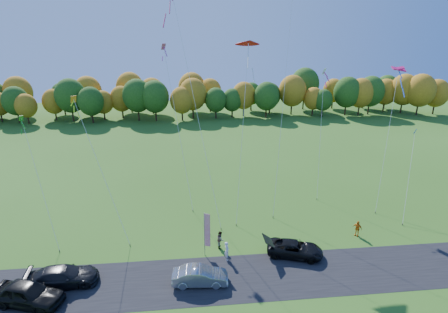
{
  "coord_description": "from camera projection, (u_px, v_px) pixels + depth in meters",
  "views": [
    {
      "loc": [
        -3.46,
        -27.42,
        18.62
      ],
      "look_at": [
        0.0,
        6.0,
        7.0
      ],
      "focal_mm": 28.0,
      "sensor_mm": 36.0,
      "label": 1
    }
  ],
  "objects": [
    {
      "name": "ground",
      "position": [
        231.0,
        249.0,
        32.2
      ],
      "size": [
        160.0,
        160.0,
        0.0
      ],
      "primitive_type": "plane",
      "color": "#2B5616"
    },
    {
      "name": "dark_truck_a",
      "position": [
        63.0,
        276.0,
        27.39
      ],
      "size": [
        5.5,
        2.63,
        1.55
      ],
      "primitive_type": "imported",
      "rotation": [
        0.0,
        0.0,
        1.66
      ],
      "color": "black",
      "rests_on": "ground"
    },
    {
      "name": "kite_parafoil_orange",
      "position": [
        287.0,
        56.0,
        38.82
      ],
      "size": [
        6.71,
        13.85,
        33.45
      ],
      "color": "#4C3F33",
      "rests_on": "ground"
    },
    {
      "name": "silver_sedan",
      "position": [
        200.0,
        276.0,
        27.5
      ],
      "size": [
        4.48,
        1.83,
        1.45
      ],
      "primitive_type": "imported",
      "rotation": [
        0.0,
        0.0,
        1.5
      ],
      "color": "#98989C",
      "rests_on": "ground"
    },
    {
      "name": "person_tailgate_a",
      "position": [
        227.0,
        251.0,
        30.47
      ],
      "size": [
        0.45,
        0.66,
        1.75
      ],
      "primitive_type": "imported",
      "rotation": [
        0.0,
        0.0,
        1.62
      ],
      "color": "white",
      "rests_on": "ground"
    },
    {
      "name": "person_east",
      "position": [
        357.0,
        228.0,
        34.16
      ],
      "size": [
        0.92,
        0.95,
        1.6
      ],
      "primitive_type": "imported",
      "rotation": [
        0.0,
        0.0,
        -0.84
      ],
      "color": "orange",
      "rests_on": "ground"
    },
    {
      "name": "black_suv",
      "position": [
        295.0,
        249.0,
        31.09
      ],
      "size": [
        5.37,
        3.68,
        1.36
      ],
      "primitive_type": "imported",
      "rotation": [
        0.0,
        0.0,
        1.25
      ],
      "color": "black",
      "rests_on": "ground"
    },
    {
      "name": "person_tailgate_b",
      "position": [
        220.0,
        239.0,
        32.26
      ],
      "size": [
        0.64,
        0.82,
        1.64
      ],
      "primitive_type": "imported",
      "rotation": [
        0.0,
        0.0,
        1.54
      ],
      "color": "gray",
      "rests_on": "ground"
    },
    {
      "name": "kite_diamond_blue_low",
      "position": [
        409.0,
        176.0,
        37.61
      ],
      "size": [
        3.88,
        5.95,
        9.06
      ],
      "color": "#4C3F33",
      "rests_on": "ground"
    },
    {
      "name": "tree_line",
      "position": [
        203.0,
        118.0,
        83.9
      ],
      "size": [
        116.0,
        12.0,
        10.0
      ],
      "primitive_type": null,
      "color": "#1E4711",
      "rests_on": "ground"
    },
    {
      "name": "kite_diamond_green",
      "position": [
        40.0,
        183.0,
        32.29
      ],
      "size": [
        4.06,
        5.86,
        11.81
      ],
      "color": "#4C3F33",
      "rests_on": "ground"
    },
    {
      "name": "feather_flag",
      "position": [
        207.0,
        230.0,
        30.49
      ],
      "size": [
        0.53,
        0.24,
        4.26
      ],
      "color": "#999999",
      "rests_on": "ground"
    },
    {
      "name": "kite_delta_blue",
      "position": [
        195.0,
        102.0,
        36.41
      ],
      "size": [
        5.97,
        11.93,
        25.3
      ],
      "color": "#4C3F33",
      "rests_on": "ground"
    },
    {
      "name": "kite_diamond_pink",
      "position": [
        178.0,
        128.0,
        39.03
      ],
      "size": [
        3.27,
        6.77,
        18.18
      ],
      "color": "#4C3F33",
      "rests_on": "ground"
    },
    {
      "name": "kite_parafoil_rainbow",
      "position": [
        388.0,
        138.0,
        39.72
      ],
      "size": [
        6.17,
        7.53,
        15.64
      ],
      "color": "#4C3F33",
      "rests_on": "ground"
    },
    {
      "name": "asphalt_strip",
      "position": [
        237.0,
        277.0,
        28.44
      ],
      "size": [
        90.0,
        6.0,
        0.01
      ],
      "primitive_type": "cube",
      "color": "black",
      "rests_on": "ground"
    },
    {
      "name": "kite_diamond_white",
      "position": [
        321.0,
        134.0,
        42.05
      ],
      "size": [
        2.18,
        5.9,
        15.33
      ],
      "color": "#4C3F33",
      "rests_on": "ground"
    },
    {
      "name": "dark_truck_b",
      "position": [
        28.0,
        294.0,
        25.36
      ],
      "size": [
        5.59,
        3.55,
        1.77
      ],
      "primitive_type": "imported",
      "rotation": [
        0.0,
        0.0,
        1.27
      ],
      "color": "black",
      "rests_on": "ground"
    },
    {
      "name": "kite_diamond_yellow",
      "position": [
        101.0,
        171.0,
        32.71
      ],
      "size": [
        5.44,
        5.66,
        13.69
      ],
      "color": "#4C3F33",
      "rests_on": "ground"
    },
    {
      "name": "kite_delta_red",
      "position": [
        243.0,
        126.0,
        36.91
      ],
      "size": [
        3.61,
        8.71,
        19.52
      ],
      "color": "#4C3F33",
      "rests_on": "ground"
    }
  ]
}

